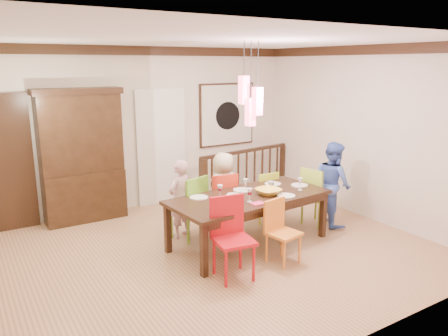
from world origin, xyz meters
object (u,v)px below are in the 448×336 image
chair_far_left (188,203)px  balustrade (247,172)px  person_far_mid (224,190)px  person_end_right (333,184)px  dining_table (249,200)px  china_hutch (82,155)px  person_far_left (180,199)px  chair_end_right (318,192)px

chair_far_left → balustrade: (1.99, 1.32, -0.06)m
person_far_mid → person_end_right: size_ratio=0.89×
dining_table → china_hutch: bearing=122.3°
balustrade → chair_far_left: bearing=-154.3°
person_end_right → balustrade: bearing=21.6°
dining_table → balustrade: size_ratio=1.06×
person_end_right → chair_far_left: bearing=85.8°
balustrade → person_far_left: 2.39m
balustrade → person_end_right: person_end_right is taller
dining_table → person_far_mid: 0.85m
chair_far_left → person_far_left: 0.15m
chair_far_left → person_far_mid: person_far_mid is taller
person_far_mid → person_end_right: (1.55, -0.88, 0.08)m
dining_table → china_hutch: size_ratio=1.09×
balustrade → person_end_right: bearing=-89.3°
dining_table → chair_end_right: bearing=-1.6°
balustrade → person_far_left: size_ratio=1.90×
dining_table → person_end_right: bearing=-5.9°
chair_end_right → china_hutch: bearing=46.8°
chair_end_right → person_far_left: (-2.17, 0.72, 0.05)m
chair_far_left → person_far_mid: size_ratio=0.80×
dining_table → chair_far_left: bearing=129.2°
chair_far_left → chair_end_right: 2.17m
chair_end_right → china_hutch: china_hutch is taller
dining_table → person_far_left: person_far_left is taller
dining_table → person_far_mid: (0.09, 0.84, -0.06)m
chair_far_left → balustrade: bearing=-164.3°
china_hutch → balustrade: bearing=-6.4°
chair_end_right → person_end_right: size_ratio=0.70×
china_hutch → person_far_mid: size_ratio=1.81×
dining_table → chair_end_right: chair_end_right is taller
balustrade → person_far_left: bearing=-157.7°
chair_far_left → person_far_left: person_far_left is taller
dining_table → person_far_left: size_ratio=2.02×
dining_table → person_end_right: person_end_right is taller
balustrade → china_hutch: bearing=165.8°
person_far_left → chair_far_left: bearing=99.0°
balustrade → person_far_left: person_far_left is taller
chair_end_right → person_far_mid: person_far_mid is taller
dining_table → balustrade: (1.34, 1.99, -0.18)m
chair_far_left → balustrade: 2.39m
dining_table → person_far_mid: bearing=79.2°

